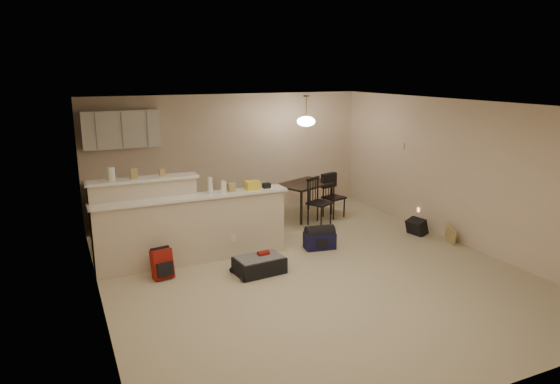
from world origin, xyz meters
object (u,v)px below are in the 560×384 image
pendant_lamp (306,121)px  suitcase (259,265)px  black_daypack (417,227)px  dining_chair_near (320,202)px  red_backpack (162,264)px  navy_duffel (320,241)px  dining_chair_far (334,196)px  dining_table (305,187)px

pendant_lamp → suitcase: (-2.00, -2.37, -1.87)m
pendant_lamp → black_daypack: pendant_lamp is taller
dining_chair_near → red_backpack: (-3.36, -1.33, -0.25)m
pendant_lamp → navy_duffel: size_ratio=1.20×
dining_chair_near → navy_duffel: 1.41m
pendant_lamp → suitcase: bearing=-130.1°
pendant_lamp → red_backpack: (-3.36, -1.94, -1.77)m
pendant_lamp → navy_duffel: (-0.66, -1.82, -1.85)m
suitcase → black_daypack: bearing=2.7°
pendant_lamp → red_backpack: bearing=-150.0°
dining_chair_far → red_backpack: (-3.88, -1.66, -0.23)m
navy_duffel → pendant_lamp: bearing=79.3°
dining_chair_near → navy_duffel: (-0.66, -1.20, -0.33)m
dining_chair_near → red_backpack: dining_chair_near is taller
suitcase → navy_duffel: size_ratio=1.40×
suitcase → red_backpack: red_backpack is taller
navy_duffel → black_daypack: 2.01m
suitcase → pendant_lamp: bearing=44.6°
dining_chair_near → black_daypack: bearing=-70.3°
red_backpack → black_daypack: 4.71m
dining_chair_far → black_daypack: size_ratio=2.72×
dining_chair_near → dining_chair_far: size_ratio=1.05×
pendant_lamp → dining_chair_far: (0.52, -0.28, -1.55)m
suitcase → red_backpack: size_ratio=1.65×
dining_table → dining_chair_near: 0.64m
red_backpack → suitcase: bearing=-26.2°
dining_table → dining_chair_near: (0.00, -0.62, -0.16)m
red_backpack → navy_duffel: red_backpack is taller
dining_chair_far → navy_duffel: size_ratio=1.72×
suitcase → navy_duffel: navy_duffel is taller
black_daypack → red_backpack: bearing=79.8°
pendant_lamp → black_daypack: bearing=-54.6°
dining_table → navy_duffel: (-0.66, -1.82, -0.49)m
suitcase → dining_chair_near: bearing=36.0°
dining_table → red_backpack: size_ratio=3.12×
dining_table → suitcase: bearing=-153.7°
dining_table → dining_chair_near: bearing=-113.5°
pendant_lamp → dining_chair_near: 1.64m
pendant_lamp → navy_duffel: 2.67m
dining_chair_far → dining_chair_near: bearing=-163.2°
red_backpack → dining_table: bearing=21.1°
pendant_lamp → dining_chair_far: bearing=-28.5°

